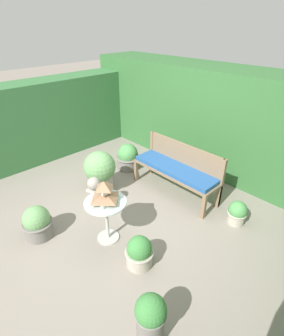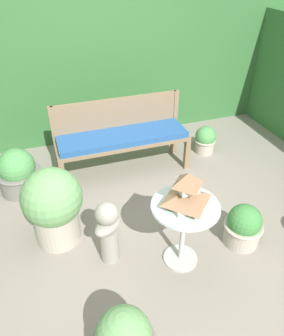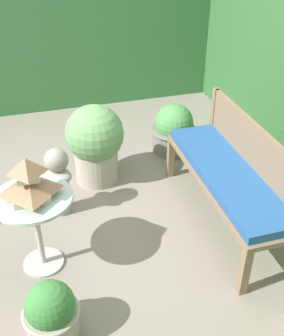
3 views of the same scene
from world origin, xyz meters
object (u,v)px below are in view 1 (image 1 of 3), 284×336
object	(u,v)px
potted_plant_table_near	(100,171)
potted_plant_hedge_corner	(150,318)
potted_plant_path_edge	(37,223)
potted_plant_table_far	(139,252)
pagoda_birdhouse	(105,193)
potted_plant_bench_right	(128,157)
potted_plant_patio_mid	(237,213)
patio_table	(106,210)
garden_bench	(175,171)
garden_bust	(95,193)

from	to	relation	value
potted_plant_table_near	potted_plant_hedge_corner	xyz separation A→B (m)	(2.36, -1.14, -0.10)
potted_plant_path_edge	potted_plant_table_far	distance (m)	1.52
potted_plant_table_near	potted_plant_path_edge	size ratio (longest dim) A/B	1.59
pagoda_birdhouse	potted_plant_table_near	world-z (taller)	pagoda_birdhouse
potted_plant_bench_right	pagoda_birdhouse	bearing A→B (deg)	-49.03
potted_plant_bench_right	potted_plant_patio_mid	xyz separation A→B (m)	(2.41, 0.08, -0.05)
patio_table	potted_plant_table_far	distance (m)	0.70
pagoda_birdhouse	potted_plant_path_edge	size ratio (longest dim) A/B	0.66
potted_plant_patio_mid	pagoda_birdhouse	bearing A→B (deg)	-123.84
garden_bench	potted_plant_table_far	xyz separation A→B (m)	(0.73, -1.52, -0.24)
potted_plant_path_edge	patio_table	bearing A→B (deg)	43.17
potted_plant_path_edge	potted_plant_hedge_corner	distance (m)	2.08
potted_plant_table_far	garden_bench	bearing A→B (deg)	115.56
garden_bench	potted_plant_patio_mid	world-z (taller)	garden_bench
garden_bench	pagoda_birdhouse	xyz separation A→B (m)	(0.09, -1.53, 0.33)
potted_plant_patio_mid	potted_plant_table_far	world-z (taller)	potted_plant_table_far
pagoda_birdhouse	garden_bust	size ratio (longest dim) A/B	0.51
potted_plant_table_far	potted_plant_hedge_corner	distance (m)	0.90
garden_bench	garden_bust	bearing A→B (deg)	-111.07
potted_plant_hedge_corner	potted_plant_path_edge	bearing A→B (deg)	-175.66
garden_bench	potted_plant_path_edge	world-z (taller)	garden_bench
potted_plant_path_edge	potted_plant_table_far	xyz separation A→B (m)	(1.35, 0.69, -0.03)
garden_bench	garden_bust	xyz separation A→B (m)	(-0.51, -1.31, -0.09)
garden_bench	potted_plant_bench_right	xyz separation A→B (m)	(-1.23, -0.00, -0.20)
pagoda_birdhouse	garden_bust	xyz separation A→B (m)	(-0.60, 0.22, -0.42)
potted_plant_bench_right	potted_plant_table_far	bearing A→B (deg)	-37.71
patio_table	potted_plant_path_edge	bearing A→B (deg)	-136.83
garden_bust	potted_plant_table_near	size ratio (longest dim) A/B	0.82
garden_bust	potted_plant_patio_mid	xyz separation A→B (m)	(1.68, 1.39, -0.17)
potted_plant_path_edge	potted_plant_hedge_corner	world-z (taller)	potted_plant_hedge_corner
potted_plant_table_near	potted_plant_bench_right	size ratio (longest dim) A/B	1.47
garden_bust	potted_plant_table_near	xyz separation A→B (m)	(-0.41, 0.40, 0.06)
pagoda_birdhouse	garden_bench	bearing A→B (deg)	93.50
potted_plant_hedge_corner	garden_bench	bearing A→B (deg)	125.16
potted_plant_path_edge	potted_plant_table_far	size ratio (longest dim) A/B	1.15
potted_plant_table_near	potted_plant_patio_mid	distance (m)	2.32
patio_table	potted_plant_table_far	bearing A→B (deg)	1.10
potted_plant_table_near	potted_plant_hedge_corner	distance (m)	2.62
potted_plant_path_edge	potted_plant_patio_mid	bearing A→B (deg)	51.78
garden_bust	patio_table	bearing A→B (deg)	-57.22
potted_plant_bench_right	potted_plant_patio_mid	bearing A→B (deg)	1.89
patio_table	potted_plant_hedge_corner	distance (m)	1.46
garden_bench	potted_plant_table_far	bearing A→B (deg)	-64.44
potted_plant_patio_mid	potted_plant_hedge_corner	world-z (taller)	potted_plant_hedge_corner
potted_plant_table_far	potted_plant_bench_right	bearing A→B (deg)	142.29
pagoda_birdhouse	potted_plant_path_edge	xyz separation A→B (m)	(-0.72, -0.68, -0.54)
potted_plant_hedge_corner	potted_plant_bench_right	bearing A→B (deg)	142.62
patio_table	pagoda_birdhouse	bearing A→B (deg)	-135.00
potted_plant_table_near	garden_bust	bearing A→B (deg)	-44.18
pagoda_birdhouse	potted_plant_table_far	size ratio (longest dim) A/B	0.76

